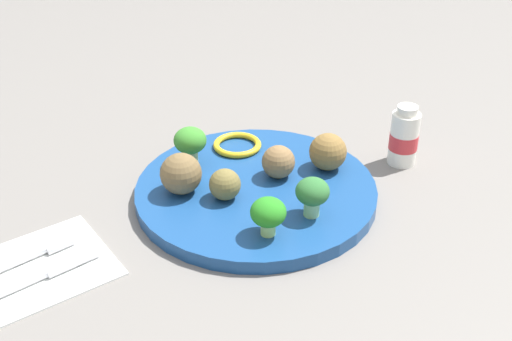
{
  "coord_description": "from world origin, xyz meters",
  "views": [
    {
      "loc": [
        -0.38,
        -0.49,
        0.41
      ],
      "look_at": [
        0.0,
        0.0,
        0.04
      ],
      "focal_mm": 44.62,
      "sensor_mm": 36.0,
      "label": 1
    }
  ],
  "objects": [
    {
      "name": "knife",
      "position": [
        -0.26,
        0.01,
        0.01
      ],
      "size": [
        0.15,
        0.02,
        0.01
      ],
      "color": "silver",
      "rests_on": "napkin"
    },
    {
      "name": "meatball_far_rim",
      "position": [
        0.09,
        -0.02,
        0.04
      ],
      "size": [
        0.05,
        0.05,
        0.05
      ],
      "primitive_type": "sphere",
      "color": "brown",
      "rests_on": "plate"
    },
    {
      "name": "broccoli_floret_mid_left",
      "position": [
        -0.03,
        0.09,
        0.05
      ],
      "size": [
        0.04,
        0.04,
        0.05
      ],
      "color": "#ACBA6F",
      "rests_on": "plate"
    },
    {
      "name": "fork",
      "position": [
        -0.26,
        0.05,
        0.01
      ],
      "size": [
        0.12,
        0.02,
        0.01
      ],
      "color": "silver",
      "rests_on": "napkin"
    },
    {
      "name": "meatball_mid_right",
      "position": [
        -0.04,
        0.0,
        0.03
      ],
      "size": [
        0.04,
        0.04,
        0.04
      ],
      "primitive_type": "sphere",
      "color": "brown",
      "rests_on": "plate"
    },
    {
      "name": "napkin",
      "position": [
        -0.27,
        0.03,
        0.0
      ],
      "size": [
        0.17,
        0.12,
        0.01
      ],
      "primitive_type": "cube",
      "rotation": [
        0.0,
        0.0,
        -0.03
      ],
      "color": "white",
      "rests_on": "ground_plane"
    },
    {
      "name": "plate",
      "position": [
        0.0,
        0.0,
        0.01
      ],
      "size": [
        0.28,
        0.28,
        0.02
      ],
      "primitive_type": "cylinder",
      "color": "navy",
      "rests_on": "ground_plane"
    },
    {
      "name": "meatball_front_right",
      "position": [
        -0.08,
        0.04,
        0.04
      ],
      "size": [
        0.05,
        0.05,
        0.05
      ],
      "primitive_type": "sphere",
      "color": "brown",
      "rests_on": "plate"
    },
    {
      "name": "ground_plane",
      "position": [
        0.0,
        0.0,
        0.0
      ],
      "size": [
        4.0,
        4.0,
        0.0
      ],
      "primitive_type": "plane",
      "color": "slate"
    },
    {
      "name": "pepper_ring_center",
      "position": [
        0.04,
        0.09,
        0.02
      ],
      "size": [
        0.07,
        0.07,
        0.01
      ],
      "primitive_type": "torus",
      "rotation": [
        0.0,
        0.0,
        1.37
      ],
      "color": "gold",
      "rests_on": "plate"
    },
    {
      "name": "broccoli_floret_center",
      "position": [
        0.01,
        -0.08,
        0.04
      ],
      "size": [
        0.04,
        0.04,
        0.04
      ],
      "color": "#8CC080",
      "rests_on": "plate"
    },
    {
      "name": "yogurt_bottle",
      "position": [
        0.2,
        -0.05,
        0.04
      ],
      "size": [
        0.04,
        0.04,
        0.08
      ],
      "color": "white",
      "rests_on": "ground_plane"
    },
    {
      "name": "meatball_center",
      "position": [
        0.03,
        0.0,
        0.04
      ],
      "size": [
        0.04,
        0.04,
        0.04
      ],
      "primitive_type": "sphere",
      "color": "brown",
      "rests_on": "plate"
    },
    {
      "name": "broccoli_floret_near_rim",
      "position": [
        -0.05,
        -0.08,
        0.04
      ],
      "size": [
        0.04,
        0.04,
        0.04
      ],
      "color": "#A6CF71",
      "rests_on": "plate"
    }
  ]
}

